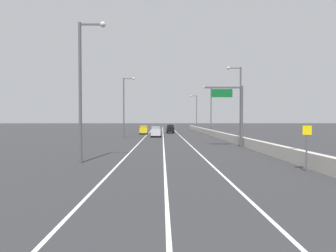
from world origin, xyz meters
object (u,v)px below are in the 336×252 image
at_px(speed_advisory_sign, 307,144).
at_px(car_yellow_2, 144,130).
at_px(car_silver_1, 156,132).
at_px(lamp_post_right_fourth, 196,110).
at_px(car_green_0, 157,129).
at_px(lamp_post_left_near, 83,83).
at_px(lamp_post_right_third, 210,107).
at_px(lamp_post_right_second, 239,99).
at_px(overhead_sign_gantry, 236,108).
at_px(lamp_post_left_mid, 125,103).
at_px(car_black_3, 170,129).

height_order(speed_advisory_sign, car_yellow_2, speed_advisory_sign).
bearing_deg(car_silver_1, lamp_post_right_fourth, 71.48).
relative_size(car_green_0, car_silver_1, 1.15).
bearing_deg(car_green_0, lamp_post_left_near, -96.18).
bearing_deg(lamp_post_right_third, lamp_post_right_second, -89.96).
distance_m(lamp_post_right_fourth, car_silver_1, 37.83).
xyz_separation_m(overhead_sign_gantry, lamp_post_left_mid, (-15.80, 16.95, 1.53)).
height_order(lamp_post_right_second, lamp_post_left_mid, same).
xyz_separation_m(lamp_post_right_third, car_black_3, (-9.14, 3.29, -5.22)).
xyz_separation_m(speed_advisory_sign, car_black_3, (-7.53, 49.90, -0.73)).
bearing_deg(car_yellow_2, speed_advisory_sign, -73.35).
distance_m(lamp_post_right_third, car_yellow_2, 16.18).
bearing_deg(lamp_post_right_second, lamp_post_right_third, 90.04).
distance_m(overhead_sign_gantry, car_black_3, 34.66).
bearing_deg(car_black_3, speed_advisory_sign, -81.42).
relative_size(speed_advisory_sign, lamp_post_right_second, 0.27).
distance_m(car_green_0, car_yellow_2, 4.58).
xyz_separation_m(overhead_sign_gantry, car_yellow_2, (-13.22, 29.50, -3.75)).
distance_m(speed_advisory_sign, car_silver_1, 37.00).
distance_m(car_green_0, car_black_3, 3.28).
relative_size(car_silver_1, car_yellow_2, 0.93).
bearing_deg(car_green_0, lamp_post_left_mid, -108.92).
bearing_deg(lamp_post_left_near, car_green_0, 83.82).
bearing_deg(lamp_post_left_mid, lamp_post_right_fourth, 65.19).
relative_size(lamp_post_right_second, car_black_3, 2.43).
distance_m(lamp_post_right_third, car_silver_1, 17.40).
bearing_deg(lamp_post_right_third, car_green_0, 168.16).
xyz_separation_m(speed_advisory_sign, lamp_post_right_third, (1.61, 46.61, 4.50)).
height_order(lamp_post_left_mid, car_yellow_2, lamp_post_left_mid).
bearing_deg(car_silver_1, car_black_3, 77.82).
distance_m(lamp_post_right_second, lamp_post_left_near, 25.19).
relative_size(overhead_sign_gantry, car_black_3, 1.66).
bearing_deg(lamp_post_right_fourth, overhead_sign_gantry, -91.76).
bearing_deg(lamp_post_right_fourth, car_black_3, -112.62).
relative_size(lamp_post_left_mid, car_silver_1, 2.62).
xyz_separation_m(car_silver_1, car_black_3, (3.12, 14.47, 0.01)).
xyz_separation_m(lamp_post_right_fourth, car_black_3, (-8.77, -21.06, -5.22)).
relative_size(lamp_post_right_fourth, lamp_post_left_near, 1.00).
bearing_deg(car_green_0, car_yellow_2, -129.72).
height_order(speed_advisory_sign, lamp_post_left_mid, lamp_post_left_mid).
height_order(lamp_post_right_third, lamp_post_right_fourth, same).
distance_m(lamp_post_right_fourth, car_yellow_2, 29.82).
bearing_deg(lamp_post_right_third, speed_advisory_sign, -91.98).
xyz_separation_m(car_green_0, car_black_3, (3.20, 0.70, 0.08)).
height_order(overhead_sign_gantry, lamp_post_right_fourth, lamp_post_right_fourth).
height_order(overhead_sign_gantry, lamp_post_right_second, lamp_post_right_second).
bearing_deg(lamp_post_right_second, car_silver_1, 133.02).
relative_size(lamp_post_left_near, car_black_3, 2.43).
bearing_deg(lamp_post_left_near, car_black_3, 80.00).
distance_m(overhead_sign_gantry, speed_advisory_sign, 16.46).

